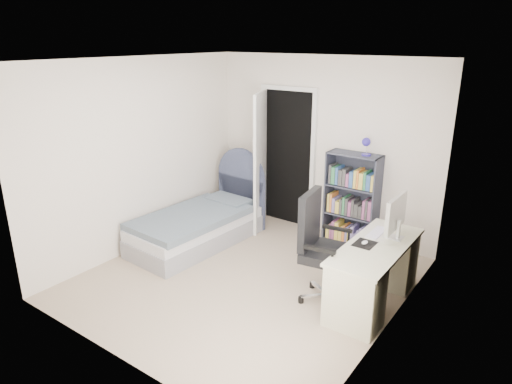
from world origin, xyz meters
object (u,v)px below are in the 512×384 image
Objects in this scene: bookcase at (352,203)px; office_chair at (322,243)px; floor_lamp at (254,192)px; desk at (375,271)px; nightstand at (240,191)px; bed at (201,224)px.

bookcase is 1.24× the size of office_chair.
floor_lamp is 2.43m from desk.
bookcase reaches higher than desk.
office_chair is (-0.51, -0.25, 0.29)m from desk.
bookcase is at bearing 123.58° from desk.
floor_lamp reaches higher than nightstand.
desk is (2.75, -1.23, -0.01)m from nightstand.
bed is 1.62× the size of office_chair.
floor_lamp is at bearing 69.88° from bed.
nightstand is 0.48× the size of office_chair.
office_chair is (1.73, -1.17, 0.11)m from floor_lamp.
bed is at bearing -80.07° from nightstand.
bookcase is 1.57m from office_chair.
bed is 0.93m from floor_lamp.
bookcase is at bearing 102.39° from office_chair.
floor_lamp is 0.91× the size of bookcase.
desk reaches higher than nightstand.
bed is 1.39× the size of desk.
desk is (2.24, -0.91, -0.18)m from floor_lamp.
nightstand is (-0.20, 1.15, 0.12)m from bed.
desk is at bearing -22.23° from floor_lamp.
floor_lamp is 1.13× the size of office_chair.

